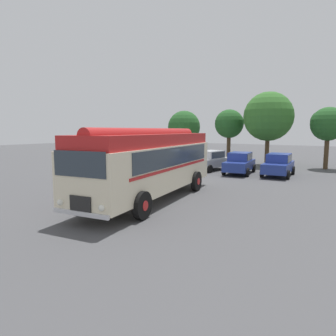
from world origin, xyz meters
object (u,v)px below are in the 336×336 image
Objects in this scene: box_van at (159,152)px; car_mid_right at (240,163)px; car_near_left at (178,159)px; car_mid_left at (210,160)px; vintage_bus at (151,161)px; car_far_right at (278,165)px.

car_mid_right is at bearing -4.21° from box_van.
car_near_left and car_mid_right have the same top height.
car_mid_right is (2.79, -0.49, 0.00)m from car_mid_left.
vintage_bus is 11.87m from car_far_right.
vintage_bus is at bearing -78.46° from car_mid_left.
car_near_left is at bearing 179.11° from car_mid_right.
vintage_bus is at bearing -56.02° from box_van.
box_van is at bearing 179.32° from car_far_right.
car_mid_right is 8.25m from box_van.
vintage_bus reaches higher than car_mid_right.
vintage_bus is at bearing -106.15° from car_far_right.
car_near_left is 8.56m from car_far_right.
box_van is at bearing 168.24° from car_near_left.
box_van reaches higher than car_mid_left.
car_far_right is (8.56, 0.38, 0.00)m from car_near_left.
box_van is (-2.47, 0.51, 0.52)m from car_near_left.
car_mid_right is at bearing -170.47° from car_far_right.
car_mid_left is at bearing 101.54° from vintage_bus.
car_mid_right is at bearing -0.89° from car_near_left.
car_mid_left and car_mid_right have the same top height.
car_mid_right is 1.02× the size of car_far_right.
vintage_bus reaches higher than car_near_left.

